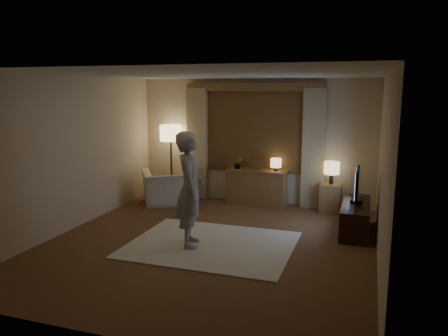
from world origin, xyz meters
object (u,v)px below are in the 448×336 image
at_px(side_table, 330,198).
at_px(person, 190,189).
at_px(armchair, 169,187).
at_px(sideboard, 256,188).
at_px(tv_stand, 355,218).

relative_size(side_table, person, 0.32).
bearing_deg(armchair, side_table, 155.00).
distance_m(sideboard, person, 2.75).
relative_size(tv_stand, person, 0.79).
bearing_deg(side_table, tv_stand, -65.51).
bearing_deg(tv_stand, side_table, 114.49).
height_order(side_table, person, person).
xyz_separation_m(armchair, tv_stand, (3.78, -0.67, -0.10)).
bearing_deg(armchair, sideboard, 163.06).
xyz_separation_m(side_table, person, (-1.87, -2.62, 0.62)).
bearing_deg(person, sideboard, -27.88).
bearing_deg(person, armchair, 12.47).
distance_m(armchair, tv_stand, 3.84).
bearing_deg(sideboard, armchair, -164.12).
xyz_separation_m(sideboard, person, (-0.36, -2.67, 0.55)).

